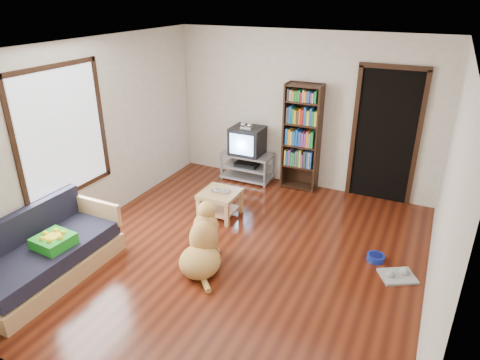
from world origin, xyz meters
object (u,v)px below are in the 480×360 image
at_px(laptop, 219,192).
at_px(sofa, 45,257).
at_px(tv_stand, 247,165).
at_px(dog, 203,245).
at_px(green_cushion, 54,241).
at_px(crt_tv, 248,140).
at_px(bookshelf, 302,132).
at_px(grey_rag, 398,276).
at_px(coffee_table, 220,199).
at_px(dog_bowl, 376,258).

relative_size(laptop, sofa, 0.16).
xyz_separation_m(tv_stand, dog, (0.61, -2.65, 0.03)).
distance_m(green_cushion, crt_tv, 3.70).
xyz_separation_m(green_cushion, bookshelf, (1.80, 3.66, 0.52)).
distance_m(grey_rag, tv_stand, 3.40).
height_order(green_cushion, tv_stand, green_cushion).
bearing_deg(bookshelf, grey_rag, -46.06).
xyz_separation_m(grey_rag, crt_tv, (-2.84, 1.89, 0.73)).
xyz_separation_m(tv_stand, coffee_table, (0.20, -1.42, 0.01)).
relative_size(crt_tv, dog, 0.63).
bearing_deg(grey_rag, bookshelf, 133.94).
relative_size(green_cushion, sofa, 0.22).
bearing_deg(dog, green_cushion, -147.93).
xyz_separation_m(dog_bowl, sofa, (-3.51, -2.02, 0.22)).
distance_m(dog_bowl, sofa, 4.05).
bearing_deg(laptop, dog, -72.75).
xyz_separation_m(laptop, grey_rag, (2.64, -0.42, -0.40)).
height_order(green_cushion, dog, dog).
height_order(crt_tv, sofa, crt_tv).
relative_size(coffee_table, dog, 0.60).
relative_size(green_cushion, dog, 0.43).
bearing_deg(green_cushion, laptop, 67.79).
distance_m(grey_rag, crt_tv, 3.48).
bearing_deg(grey_rag, crt_tv, 146.38).
distance_m(tv_stand, coffee_table, 1.43).
height_order(crt_tv, dog, crt_tv).
bearing_deg(tv_stand, crt_tv, 90.00).
relative_size(green_cushion, tv_stand, 0.43).
height_order(grey_rag, tv_stand, tv_stand).
xyz_separation_m(green_cushion, crt_tv, (0.85, 3.59, 0.26)).
distance_m(laptop, tv_stand, 1.47).
xyz_separation_m(bookshelf, coffee_table, (-0.75, -1.51, -0.72)).
height_order(tv_stand, bookshelf, bookshelf).
relative_size(dog_bowl, sofa, 0.12).
distance_m(green_cushion, dog_bowl, 3.94).
bearing_deg(dog_bowl, coffee_table, 175.23).
bearing_deg(dog, sofa, -148.34).
distance_m(dog_bowl, dog, 2.20).
xyz_separation_m(green_cushion, laptop, (1.05, 2.12, -0.07)).
height_order(dog_bowl, coffee_table, coffee_table).
bearing_deg(sofa, crt_tv, 75.07).
bearing_deg(sofa, dog, 31.66).
xyz_separation_m(laptop, tv_stand, (-0.20, 1.45, -0.14)).
bearing_deg(grey_rag, coffee_table, 170.42).
xyz_separation_m(green_cushion, grey_rag, (3.69, 1.71, -0.47)).
relative_size(dog_bowl, crt_tv, 0.38).
bearing_deg(coffee_table, sofa, -117.92).
height_order(bookshelf, coffee_table, bookshelf).
bearing_deg(dog_bowl, crt_tv, 147.18).
bearing_deg(dog, coffee_table, 108.55).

